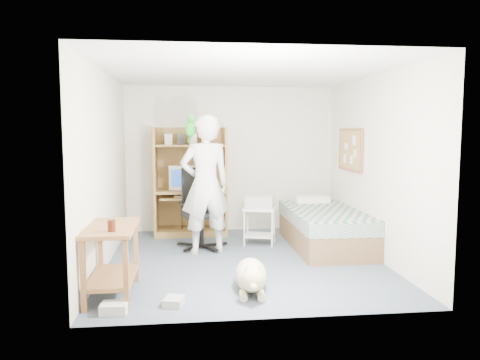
{
  "coord_description": "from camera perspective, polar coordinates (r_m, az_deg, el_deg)",
  "views": [
    {
      "loc": [
        -0.75,
        -6.13,
        1.74
      ],
      "look_at": [
        -0.01,
        0.39,
        1.05
      ],
      "focal_mm": 35.0,
      "sensor_mm": 36.0,
      "label": 1
    }
  ],
  "objects": [
    {
      "name": "floor_box_b",
      "position": [
        4.88,
        -8.06,
        -14.45
      ],
      "size": [
        0.23,
        0.26,
        0.08
      ],
      "primitive_type": "cube",
      "rotation": [
        0.0,
        0.0,
        -0.25
      ],
      "color": "#B5B6B0",
      "rests_on": "floor"
    },
    {
      "name": "drink_glass",
      "position": [
        4.81,
        -15.39,
        -5.37
      ],
      "size": [
        0.08,
        0.08,
        0.12
      ],
      "primitive_type": "cylinder",
      "color": "#3C1609",
      "rests_on": "side_desk"
    },
    {
      "name": "person",
      "position": [
        6.63,
        -4.25,
        -0.59
      ],
      "size": [
        0.8,
        0.62,
        1.96
      ],
      "primitive_type": "imported",
      "rotation": [
        0.0,
        0.0,
        3.37
      ],
      "color": "silver",
      "rests_on": "floor"
    },
    {
      "name": "bed",
      "position": [
        7.2,
        10.29,
        -5.73
      ],
      "size": [
        1.02,
        2.02,
        0.66
      ],
      "color": "brown",
      "rests_on": "floor"
    },
    {
      "name": "wall_back",
      "position": [
        8.18,
        -1.18,
        2.57
      ],
      "size": [
        3.6,
        0.02,
        2.5
      ],
      "primitive_type": "cube",
      "color": "beige",
      "rests_on": "floor"
    },
    {
      "name": "wall_right",
      "position": [
        6.66,
        16.1,
        1.54
      ],
      "size": [
        0.02,
        4.0,
        2.5
      ],
      "primitive_type": "cube",
      "color": "beige",
      "rests_on": "floor"
    },
    {
      "name": "computer_hutch",
      "position": [
        7.92,
        -6.05,
        -0.7
      ],
      "size": [
        1.2,
        0.63,
        1.8
      ],
      "color": "olive",
      "rests_on": "floor"
    },
    {
      "name": "crt_monitor",
      "position": [
        7.91,
        -6.84,
        0.38
      ],
      "size": [
        0.49,
        0.51,
        0.4
      ],
      "rotation": [
        0.0,
        0.0,
        -0.17
      ],
      "color": "beige",
      "rests_on": "computer_hutch"
    },
    {
      "name": "keyboard",
      "position": [
        7.78,
        -6.35,
        -1.94
      ],
      "size": [
        0.45,
        0.17,
        0.03
      ],
      "primitive_type": "cube",
      "rotation": [
        0.0,
        0.0,
        -0.01
      ],
      "color": "beige",
      "rests_on": "computer_hutch"
    },
    {
      "name": "pencil_cup",
      "position": [
        7.84,
        -3.35,
        -0.74
      ],
      "size": [
        0.08,
        0.08,
        0.12
      ],
      "primitive_type": "cylinder",
      "color": "gold",
      "rests_on": "computer_hutch"
    },
    {
      "name": "ceiling",
      "position": [
        6.22,
        0.53,
        13.02
      ],
      "size": [
        3.6,
        4.0,
        0.02
      ],
      "primitive_type": "cube",
      "color": "white",
      "rests_on": "wall_back"
    },
    {
      "name": "wall_left",
      "position": [
        6.24,
        -16.13,
        1.26
      ],
      "size": [
        0.02,
        4.0,
        2.5
      ],
      "primitive_type": "cube",
      "color": "beige",
      "rests_on": "floor"
    },
    {
      "name": "office_chair",
      "position": [
        7.03,
        -4.84,
        -4.84
      ],
      "size": [
        0.66,
        0.67,
        1.18
      ],
      "rotation": [
        0.0,
        0.0,
        0.23
      ],
      "color": "black",
      "rests_on": "floor"
    },
    {
      "name": "printer_cart",
      "position": [
        7.2,
        2.39,
        -4.88
      ],
      "size": [
        0.57,
        0.5,
        0.58
      ],
      "rotation": [
        0.0,
        0.0,
        -0.28
      ],
      "color": "white",
      "rests_on": "floor"
    },
    {
      "name": "parrot",
      "position": [
        6.6,
        -6.05,
        6.43
      ],
      "size": [
        0.14,
        0.25,
        0.4
      ],
      "rotation": [
        0.0,
        0.0,
        0.23
      ],
      "color": "#127E14",
      "rests_on": "person"
    },
    {
      "name": "side_desk",
      "position": [
        5.15,
        -15.37,
        -8.23
      ],
      "size": [
        0.5,
        1.0,
        0.75
      ],
      "color": "brown",
      "rests_on": "floor"
    },
    {
      "name": "printer",
      "position": [
        7.15,
        2.4,
        -2.65
      ],
      "size": [
        0.49,
        0.42,
        0.18
      ],
      "primitive_type": "cube",
      "rotation": [
        0.0,
        0.0,
        -0.28
      ],
      "color": "#A4A4A0",
      "rests_on": "printer_cart"
    },
    {
      "name": "floor",
      "position": [
        6.42,
        0.51,
        -9.74
      ],
      "size": [
        4.0,
        4.0,
        0.0
      ],
      "primitive_type": "plane",
      "color": "#475460",
      "rests_on": "ground"
    },
    {
      "name": "floor_box_a",
      "position": [
        4.79,
        -15.08,
        -14.85
      ],
      "size": [
        0.26,
        0.21,
        0.1
      ],
      "primitive_type": "cube",
      "rotation": [
        0.0,
        0.0,
        -0.06
      ],
      "color": "silver",
      "rests_on": "floor"
    },
    {
      "name": "corkboard",
      "position": [
        7.47,
        13.31,
        3.62
      ],
      "size": [
        0.04,
        0.94,
        0.66
      ],
      "color": "#9B7C45",
      "rests_on": "wall_right"
    },
    {
      "name": "dog",
      "position": [
        5.19,
        1.36,
        -11.55
      ],
      "size": [
        0.41,
        1.08,
        0.4
      ],
      "rotation": [
        0.0,
        0.0,
        -0.09
      ],
      "color": "beige",
      "rests_on": "floor"
    }
  ]
}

